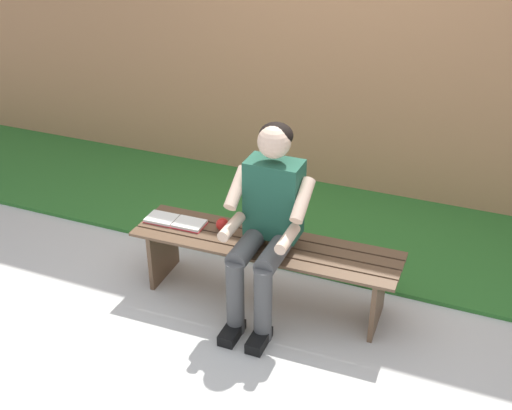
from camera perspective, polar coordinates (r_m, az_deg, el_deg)
name	(u,v)px	position (r m, az deg, el deg)	size (l,w,h in m)	color
ground_plane	(37,353)	(4.09, -19.28, -12.59)	(10.00, 7.00, 0.04)	beige
grass_strip	(322,208)	(5.29, 6.04, -0.29)	(9.00, 1.90, 0.03)	#2D6B28
brick_wall	(293,5)	(5.41, 3.40, 17.66)	(9.50, 0.24, 3.06)	#B27A51
bench_near	(265,256)	(4.06, 0.81, -4.66)	(1.75, 0.47, 0.44)	brown
person_seated	(267,218)	(3.78, 0.98, -1.22)	(0.50, 0.69, 1.24)	#1E513D
apple	(222,224)	(4.12, -3.08, -1.77)	(0.09, 0.09, 0.09)	red
book_open	(176,221)	(4.25, -7.31, -1.48)	(0.42, 0.17, 0.02)	white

